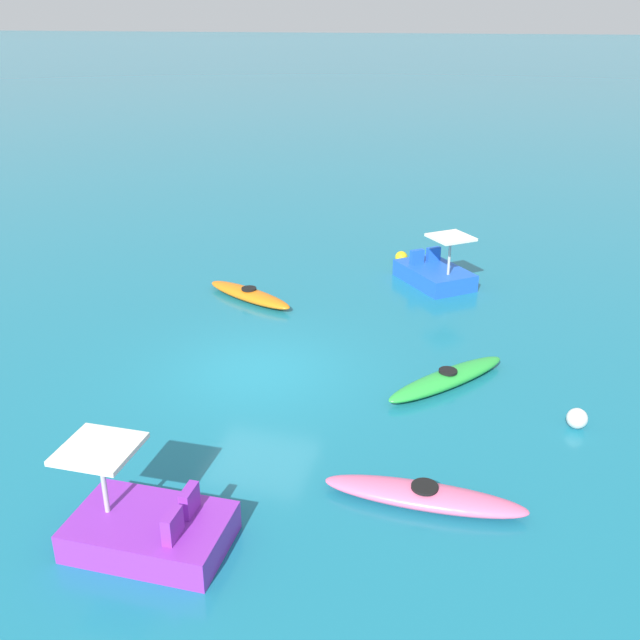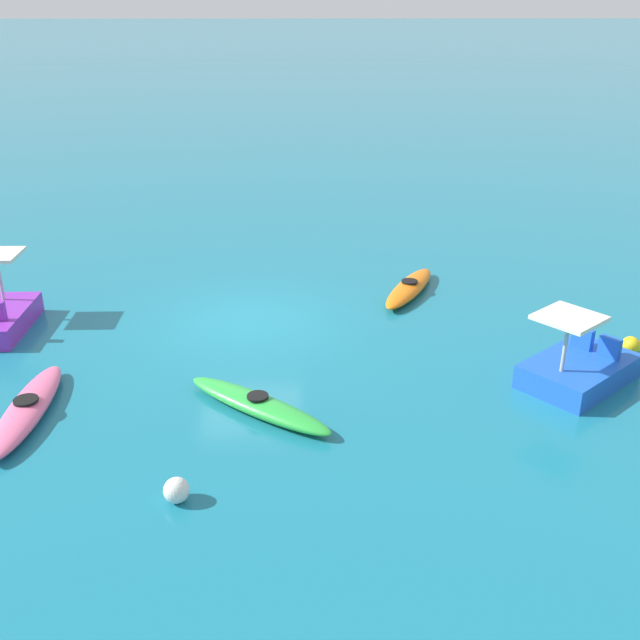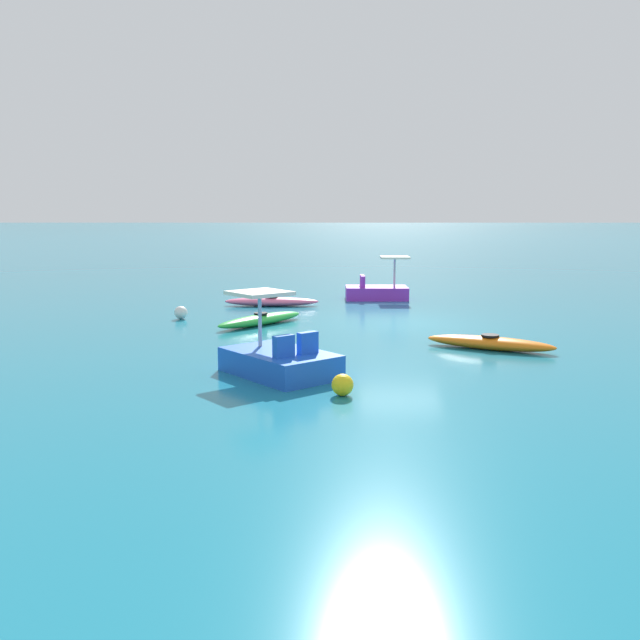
% 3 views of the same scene
% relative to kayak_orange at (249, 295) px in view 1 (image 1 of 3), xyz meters
% --- Properties ---
extents(ground_plane, '(600.00, 600.00, 0.00)m').
position_rel_kayak_orange_xyz_m(ground_plane, '(4.16, 1.73, -0.16)').
color(ground_plane, '#19728C').
extents(kayak_orange, '(2.00, 3.13, 0.37)m').
position_rel_kayak_orange_xyz_m(kayak_orange, '(0.00, 0.00, 0.00)').
color(kayak_orange, orange).
rests_on(kayak_orange, ground_plane).
extents(kayak_green, '(3.09, 2.64, 0.37)m').
position_rel_kayak_orange_xyz_m(kayak_green, '(3.71, 6.00, -0.00)').
color(kayak_green, green).
rests_on(kayak_green, ground_plane).
extents(kayak_pink, '(0.73, 3.43, 0.37)m').
position_rel_kayak_orange_xyz_m(kayak_pink, '(8.03, 6.03, -0.00)').
color(kayak_pink, pink).
rests_on(kayak_pink, ground_plane).
extents(pedal_boat_blue, '(2.80, 2.69, 1.68)m').
position_rel_kayak_orange_xyz_m(pedal_boat_blue, '(-2.75, 4.99, 0.17)').
color(pedal_boat_blue, blue).
rests_on(pedal_boat_blue, ground_plane).
extents(pedal_boat_purple, '(1.50, 2.45, 1.68)m').
position_rel_kayak_orange_xyz_m(pedal_boat_purple, '(10.11, 2.05, 0.17)').
color(pedal_boat_purple, purple).
rests_on(pedal_boat_purple, ground_plane).
extents(buoy_yellow, '(0.41, 0.41, 0.41)m').
position_rel_kayak_orange_xyz_m(buoy_yellow, '(-4.38, 3.72, 0.04)').
color(buoy_yellow, yellow).
rests_on(buoy_yellow, ground_plane).
extents(buoy_white, '(0.41, 0.41, 0.41)m').
position_rel_kayak_orange_xyz_m(buoy_white, '(4.84, 8.66, 0.04)').
color(buoy_white, white).
rests_on(buoy_white, ground_plane).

